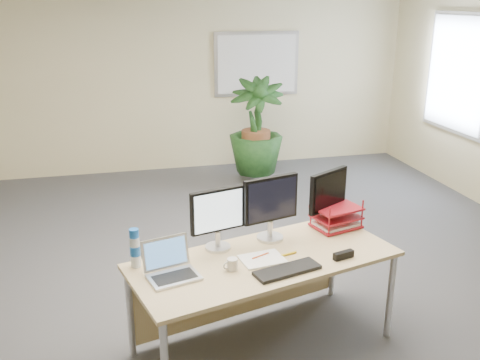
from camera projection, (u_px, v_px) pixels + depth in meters
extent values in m
plane|color=#444449|center=(242.00, 303.00, 4.59)|extent=(8.00, 8.00, 0.00)
cube|color=beige|center=(177.00, 80.00, 7.84)|extent=(7.00, 0.04, 2.70)
cube|color=silver|center=(257.00, 64.00, 8.01)|extent=(1.30, 0.03, 0.95)
cube|color=silver|center=(257.00, 64.00, 7.99)|extent=(1.20, 0.01, 0.85)
cube|color=silver|center=(458.00, 73.00, 6.98)|extent=(0.03, 1.30, 1.55)
cube|color=silver|center=(456.00, 74.00, 6.98)|extent=(0.01, 1.20, 1.45)
cube|color=tan|center=(265.00, 260.00, 3.80)|extent=(2.04, 1.26, 0.03)
cube|color=tan|center=(240.00, 282.00, 4.23)|extent=(1.75, 0.47, 0.58)
cylinder|color=silver|center=(390.00, 296.00, 4.03)|extent=(0.05, 0.05, 0.70)
cylinder|color=silver|center=(130.00, 313.00, 3.81)|extent=(0.05, 0.05, 0.70)
cylinder|color=silver|center=(333.00, 258.00, 4.61)|extent=(0.05, 0.05, 0.70)
imported|color=#133513|center=(256.00, 131.00, 7.37)|extent=(1.04, 1.04, 1.50)
cylinder|color=silver|center=(218.00, 247.00, 3.94)|extent=(0.19, 0.19, 0.02)
cylinder|color=silver|center=(218.00, 239.00, 3.92)|extent=(0.04, 0.04, 0.11)
cube|color=black|center=(217.00, 210.00, 3.85)|extent=(0.41, 0.14, 0.32)
cube|color=white|center=(219.00, 211.00, 3.83)|extent=(0.37, 0.10, 0.28)
cylinder|color=silver|center=(270.00, 237.00, 4.10)|extent=(0.20, 0.20, 0.02)
cylinder|color=silver|center=(270.00, 229.00, 4.07)|extent=(0.04, 0.04, 0.12)
cube|color=black|center=(271.00, 199.00, 3.99)|extent=(0.45, 0.15, 0.35)
cube|color=black|center=(272.00, 200.00, 3.97)|extent=(0.40, 0.11, 0.31)
cylinder|color=silver|center=(326.00, 224.00, 4.33)|extent=(0.19, 0.19, 0.02)
cylinder|color=silver|center=(327.00, 217.00, 4.31)|extent=(0.04, 0.04, 0.11)
cube|color=black|center=(328.00, 190.00, 4.24)|extent=(0.38, 0.24, 0.32)
cube|color=black|center=(331.00, 191.00, 4.22)|extent=(0.33, 0.19, 0.29)
cube|color=silver|center=(174.00, 277.00, 3.51)|extent=(0.37, 0.30, 0.02)
cube|color=black|center=(174.00, 277.00, 3.50)|extent=(0.31, 0.21, 0.00)
cube|color=silver|center=(165.00, 253.00, 3.59)|extent=(0.33, 0.14, 0.22)
cube|color=#4F86CB|center=(166.00, 253.00, 3.59)|extent=(0.29, 0.11, 0.17)
cube|color=black|center=(287.00, 270.00, 3.60)|extent=(0.49, 0.27, 0.03)
cylinder|color=silver|center=(232.00, 264.00, 3.62)|extent=(0.07, 0.07, 0.08)
torus|color=silver|center=(226.00, 265.00, 3.61)|extent=(0.06, 0.03, 0.06)
cube|color=white|center=(262.00, 259.00, 3.76)|extent=(0.33, 0.26, 0.01)
cylinder|color=#D24C17|center=(260.00, 256.00, 3.79)|extent=(0.14, 0.07, 0.01)
cylinder|color=yellow|center=(289.00, 254.00, 3.83)|extent=(0.13, 0.05, 0.02)
cylinder|color=silver|center=(135.00, 252.00, 3.64)|extent=(0.07, 0.07, 0.22)
cylinder|color=blue|center=(134.00, 233.00, 3.60)|extent=(0.07, 0.07, 0.06)
cylinder|color=blue|center=(135.00, 251.00, 3.64)|extent=(0.07, 0.07, 0.07)
cube|color=maroon|center=(336.00, 225.00, 4.30)|extent=(0.41, 0.35, 0.02)
cube|color=maroon|center=(336.00, 217.00, 4.27)|extent=(0.41, 0.35, 0.02)
cube|color=maroon|center=(337.00, 208.00, 4.25)|extent=(0.41, 0.35, 0.02)
cube|color=white|center=(336.00, 224.00, 4.29)|extent=(0.37, 0.31, 0.02)
cube|color=black|center=(343.00, 255.00, 3.78)|extent=(0.16, 0.08, 0.05)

